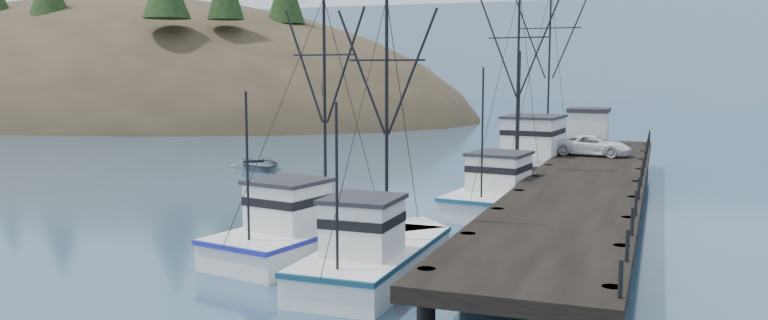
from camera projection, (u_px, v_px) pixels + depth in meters
ground at (182, 266)px, 29.71m from camera, size 400.00×400.00×0.00m
pier at (585, 184)px, 39.55m from camera, size 6.00×44.00×2.00m
headland at (90, 140)px, 129.31m from camera, size 134.80×78.00×51.00m
distant_ridge at (629, 100)px, 184.41m from camera, size 360.00×40.00×26.00m
distant_ridge_far at (449, 95)px, 215.64m from camera, size 180.00×25.00×18.00m
moored_sailboats at (236, 126)px, 96.98m from camera, size 23.54×16.22×6.35m
trawler_near at (378, 256)px, 27.99m from camera, size 3.45×10.43×10.74m
trawler_mid at (312, 232)px, 32.02m from camera, size 5.60×11.25×11.09m
trawler_far at (509, 193)px, 42.03m from camera, size 5.41×12.57×12.61m
work_vessel at (541, 161)px, 53.02m from camera, size 6.37×16.90×13.90m
pier_shed at (588, 126)px, 56.60m from camera, size 3.00×3.20×2.80m
pickup_truck at (593, 146)px, 49.70m from camera, size 5.14×2.95×1.35m
motorboat at (260, 169)px, 57.84m from camera, size 6.76×6.82×1.16m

